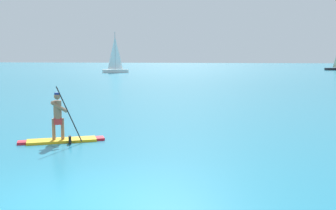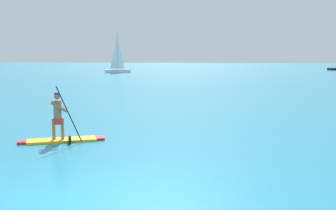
# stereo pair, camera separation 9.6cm
# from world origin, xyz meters

# --- Properties ---
(ground) EXTENTS (440.00, 440.00, 0.00)m
(ground) POSITION_xyz_m (0.00, 0.00, 0.00)
(ground) COLOR teal
(paddleboarder_mid_center) EXTENTS (2.66, 1.78, 1.95)m
(paddleboarder_mid_center) POSITION_xyz_m (-3.07, 4.97, 0.39)
(paddleboarder_mid_center) COLOR yellow
(paddleboarder_mid_center) RESTS_ON ground
(sailboat_left_horizon) EXTENTS (4.62, 3.73, 7.62)m
(sailboat_left_horizon) POSITION_xyz_m (-23.65, 64.58, 1.11)
(sailboat_left_horizon) COLOR white
(sailboat_left_horizon) RESTS_ON ground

